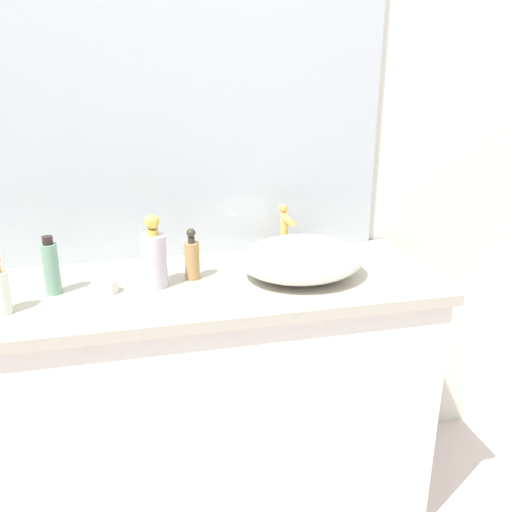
% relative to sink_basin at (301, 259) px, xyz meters
% --- Properties ---
extents(bathroom_wall_rear, '(6.00, 0.06, 2.60)m').
position_rel_sink_basin_xyz_m(bathroom_wall_rear, '(-0.20, 0.32, 0.36)').
color(bathroom_wall_rear, silver).
rests_on(bathroom_wall_rear, ground).
extents(vanity_counter, '(1.41, 0.52, 0.88)m').
position_rel_sink_basin_xyz_m(vanity_counter, '(-0.28, 0.02, -0.50)').
color(vanity_counter, white).
rests_on(vanity_counter, ground).
extents(wall_mirror_panel, '(1.26, 0.01, 0.93)m').
position_rel_sink_basin_xyz_m(wall_mirror_panel, '(-0.28, 0.28, 0.40)').
color(wall_mirror_panel, '#B2BCC6').
rests_on(wall_mirror_panel, vanity_counter).
extents(sink_basin, '(0.38, 0.32, 0.12)m').
position_rel_sink_basin_xyz_m(sink_basin, '(0.00, 0.00, 0.00)').
color(sink_basin, white).
rests_on(sink_basin, vanity_counter).
extents(faucet, '(0.03, 0.12, 0.18)m').
position_rel_sink_basin_xyz_m(faucet, '(0.00, 0.18, 0.05)').
color(faucet, gold).
rests_on(faucet, vanity_counter).
extents(lotion_bottle, '(0.05, 0.05, 0.17)m').
position_rel_sink_basin_xyz_m(lotion_bottle, '(-0.73, 0.04, 0.02)').
color(lotion_bottle, '#70A089').
rests_on(lotion_bottle, vanity_counter).
extents(perfume_bottle, '(0.05, 0.05, 0.16)m').
position_rel_sink_basin_xyz_m(perfume_bottle, '(-0.33, 0.06, 0.01)').
color(perfume_bottle, '#AF824F').
rests_on(perfume_bottle, vanity_counter).
extents(spray_can, '(0.08, 0.08, 0.22)m').
position_rel_sink_basin_xyz_m(spray_can, '(-0.44, 0.03, 0.03)').
color(spray_can, silver).
rests_on(spray_can, vanity_counter).
extents(candle_jar, '(0.05, 0.05, 0.04)m').
position_rel_sink_basin_xyz_m(candle_jar, '(-0.57, 0.01, -0.04)').
color(candle_jar, silver).
rests_on(candle_jar, vanity_counter).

